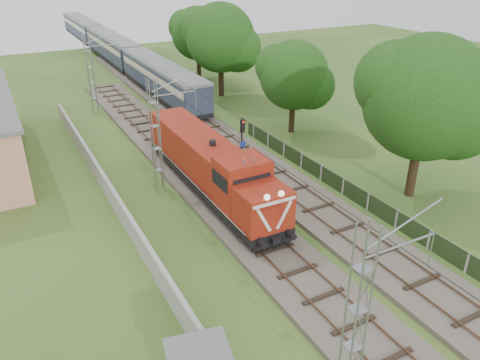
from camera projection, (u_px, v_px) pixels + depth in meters
ground at (290, 270)px, 24.75m from camera, size 140.00×140.00×0.00m
track_main at (230, 209)px, 30.22m from camera, size 4.20×70.00×0.45m
track_side at (214, 134)px, 42.64m from camera, size 4.20×80.00×0.45m
catenary at (157, 137)px, 31.25m from camera, size 3.31×70.00×8.00m
boundary_wall at (110, 192)px, 31.19m from camera, size 0.25×40.00×1.50m
fence at (368, 202)px, 30.25m from camera, size 0.12×32.00×1.20m
locomotive at (210, 165)px, 31.67m from camera, size 2.93×16.71×4.24m
coach_rake at (112, 46)px, 70.19m from camera, size 2.95×65.84×3.41m
signal_post at (242, 137)px, 33.92m from camera, size 0.49×0.39×4.48m
tree_a at (427, 99)px, 29.48m from camera, size 8.41×8.01×10.90m
tree_b at (295, 76)px, 41.57m from camera, size 6.47×6.16×8.38m
tree_c at (221, 39)px, 51.98m from camera, size 8.02×7.64×10.40m
tree_d at (198, 34)px, 59.88m from camera, size 7.06×6.72×9.15m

